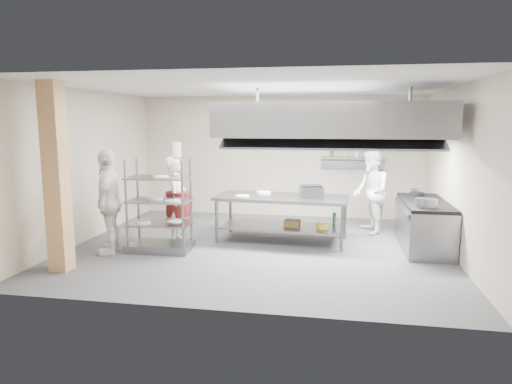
% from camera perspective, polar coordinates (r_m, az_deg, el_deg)
% --- Properties ---
extents(floor, '(7.00, 7.00, 0.00)m').
position_cam_1_polar(floor, '(8.79, 0.36, -6.87)').
color(floor, '#2F2F32').
rests_on(floor, ground).
extents(ceiling, '(7.00, 7.00, 0.00)m').
position_cam_1_polar(ceiling, '(8.48, 0.38, 13.03)').
color(ceiling, silver).
rests_on(ceiling, wall_back).
extents(wall_back, '(7.00, 0.00, 7.00)m').
position_cam_1_polar(wall_back, '(11.46, 2.92, 4.45)').
color(wall_back, '#B4A48F').
rests_on(wall_back, ground).
extents(wall_left, '(0.00, 6.00, 6.00)m').
position_cam_1_polar(wall_left, '(9.73, -20.43, 3.10)').
color(wall_left, '#B4A48F').
rests_on(wall_left, ground).
extents(wall_right, '(0.00, 6.00, 6.00)m').
position_cam_1_polar(wall_right, '(8.63, 23.93, 2.22)').
color(wall_right, '#B4A48F').
rests_on(wall_right, ground).
extents(column, '(0.30, 0.30, 3.00)m').
position_cam_1_polar(column, '(7.81, -23.67, 1.60)').
color(column, '#A98357').
rests_on(column, floor).
extents(exhaust_hood, '(4.00, 2.50, 0.60)m').
position_cam_1_polar(exhaust_hood, '(8.74, 9.36, 8.85)').
color(exhaust_hood, gray).
rests_on(exhaust_hood, ceiling).
extents(hood_strip_a, '(1.60, 0.12, 0.04)m').
position_cam_1_polar(hood_strip_a, '(8.80, 3.40, 6.87)').
color(hood_strip_a, white).
rests_on(hood_strip_a, exhaust_hood).
extents(hood_strip_b, '(1.60, 0.12, 0.04)m').
position_cam_1_polar(hood_strip_b, '(8.77, 15.23, 6.57)').
color(hood_strip_b, white).
rests_on(hood_strip_b, exhaust_hood).
extents(wall_shelf, '(1.50, 0.28, 0.04)m').
position_cam_1_polar(wall_shelf, '(11.22, 12.00, 4.17)').
color(wall_shelf, gray).
rests_on(wall_shelf, wall_back).
extents(island, '(2.66, 1.25, 0.91)m').
position_cam_1_polar(island, '(9.13, 3.24, -3.35)').
color(island, gray).
rests_on(island, floor).
extents(island_worktop, '(2.66, 1.25, 0.06)m').
position_cam_1_polar(island_worktop, '(9.04, 3.27, -0.72)').
color(island_worktop, gray).
rests_on(island_worktop, island).
extents(island_undershelf, '(2.45, 1.13, 0.04)m').
position_cam_1_polar(island_undershelf, '(9.16, 3.23, -4.30)').
color(island_undershelf, slate).
rests_on(island_undershelf, island).
extents(pass_rack, '(1.17, 0.72, 1.70)m').
position_cam_1_polar(pass_rack, '(8.54, -11.96, -1.69)').
color(pass_rack, gray).
rests_on(pass_rack, floor).
extents(cooking_range, '(0.80, 2.00, 0.84)m').
position_cam_1_polar(cooking_range, '(9.20, 20.23, -4.02)').
color(cooking_range, slate).
rests_on(cooking_range, floor).
extents(range_top, '(0.78, 1.96, 0.06)m').
position_cam_1_polar(range_top, '(9.11, 20.38, -1.26)').
color(range_top, black).
rests_on(range_top, cooking_range).
extents(chef_head, '(0.46, 0.65, 1.70)m').
position_cam_1_polar(chef_head, '(9.09, -9.88, -0.96)').
color(chef_head, silver).
rests_on(chef_head, floor).
extents(chef_line, '(0.84, 0.99, 1.80)m').
position_cam_1_polar(chef_line, '(9.97, 14.14, 0.04)').
color(chef_line, silver).
rests_on(chef_line, floor).
extents(chef_plating, '(0.73, 1.19, 1.89)m').
position_cam_1_polar(chef_plating, '(8.64, -17.89, -1.17)').
color(chef_plating, silver).
rests_on(chef_plating, floor).
extents(griddle, '(0.50, 0.43, 0.21)m').
position_cam_1_polar(griddle, '(8.98, 6.91, 0.03)').
color(griddle, slate).
rests_on(griddle, island_worktop).
extents(wicker_basket, '(0.32, 0.24, 0.13)m').
position_cam_1_polar(wicker_basket, '(9.06, 4.54, -3.91)').
color(wicker_basket, '#9B6C3E').
rests_on(wicker_basket, island_undershelf).
extents(stockpot, '(0.23, 0.23, 0.16)m').
position_cam_1_polar(stockpot, '(8.44, 20.09, -1.27)').
color(stockpot, gray).
rests_on(stockpot, range_top).
extents(plate_stack, '(0.28, 0.28, 0.05)m').
position_cam_1_polar(plate_stack, '(8.60, -11.90, -3.67)').
color(plate_stack, white).
rests_on(plate_stack, pass_rack).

